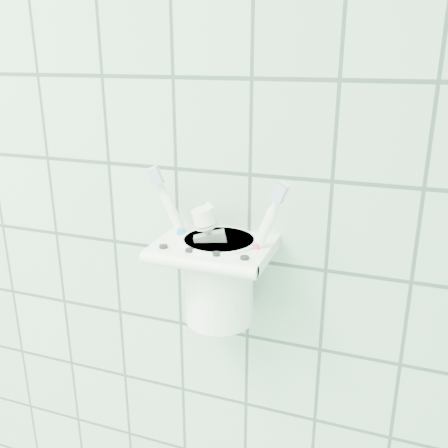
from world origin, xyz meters
name	(u,v)px	position (x,y,z in m)	size (l,w,h in m)	color
holder_bracket	(215,249)	(0.65, 1.15, 1.28)	(0.13, 0.11, 0.04)	white
cup	(219,277)	(0.66, 1.16, 1.24)	(0.09, 0.09, 0.11)	white
toothbrush_pink	(214,235)	(0.65, 1.17, 1.29)	(0.08, 0.02, 0.19)	white
toothbrush_blue	(213,240)	(0.65, 1.16, 1.29)	(0.04, 0.06, 0.18)	white
toothbrush_orange	(228,242)	(0.67, 1.16, 1.29)	(0.07, 0.02, 0.18)	white
toothpaste_tube	(230,254)	(0.67, 1.15, 1.27)	(0.06, 0.04, 0.15)	silver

